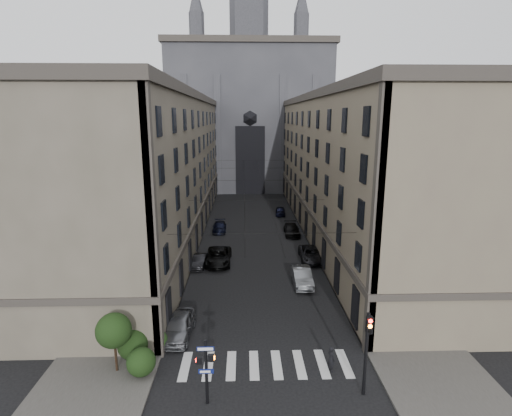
{
  "coord_description": "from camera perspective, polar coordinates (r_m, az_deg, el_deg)",
  "views": [
    {
      "loc": [
        -1.34,
        -18.19,
        15.94
      ],
      "look_at": [
        -0.38,
        12.8,
        8.79
      ],
      "focal_mm": 28.0,
      "sensor_mm": 36.0,
      "label": 1
    }
  ],
  "objects": [
    {
      "name": "pedestrian_signal_left",
      "position": [
        24.04,
        -7.15,
        -21.63
      ],
      "size": [
        1.02,
        0.38,
        4.0
      ],
      "color": "black",
      "rests_on": "ground"
    },
    {
      "name": "shrub_cluster",
      "position": [
        28.15,
        -17.58,
        -17.83
      ],
      "size": [
        3.9,
        4.4,
        3.9
      ],
      "color": "black",
      "rests_on": "sidewalk_left"
    },
    {
      "name": "car_right_far",
      "position": [
        65.85,
        3.5,
        -0.45
      ],
      "size": [
        1.85,
        3.99,
        1.32
      ],
      "primitive_type": "imported",
      "rotation": [
        0.0,
        0.0,
        -0.07
      ],
      "color": "black",
      "rests_on": "ground"
    },
    {
      "name": "car_right_midfar",
      "position": [
        55.05,
        5.13,
        -3.11
      ],
      "size": [
        2.14,
        5.04,
        1.45
      ],
      "primitive_type": "imported",
      "rotation": [
        0.0,
        0.0,
        -0.02
      ],
      "color": "black",
      "rests_on": "ground"
    },
    {
      "name": "building_right",
      "position": [
        56.55,
        13.47,
        5.94
      ],
      "size": [
        13.6,
        60.6,
        18.85
      ],
      "color": "brown",
      "rests_on": "ground"
    },
    {
      "name": "car_left_far",
      "position": [
        56.58,
        -5.25,
        -2.73
      ],
      "size": [
        1.96,
        4.63,
        1.33
      ],
      "primitive_type": "imported",
      "rotation": [
        0.0,
        0.0,
        0.02
      ],
      "color": "black",
      "rests_on": "ground"
    },
    {
      "name": "car_left_midfar",
      "position": [
        44.52,
        -5.39,
        -6.93
      ],
      "size": [
        2.75,
        5.9,
        1.63
      ],
      "primitive_type": "imported",
      "rotation": [
        0.0,
        0.0,
        -0.01
      ],
      "color": "black",
      "rests_on": "ground"
    },
    {
      "name": "car_left_near",
      "position": [
        31.21,
        -10.94,
        -16.24
      ],
      "size": [
        2.25,
        4.95,
        1.65
      ],
      "primitive_type": "imported",
      "rotation": [
        0.0,
        0.0,
        -0.06
      ],
      "color": "slate",
      "rests_on": "ground"
    },
    {
      "name": "tram_wires",
      "position": [
        54.54,
        -0.34,
        3.82
      ],
      "size": [
        14.0,
        60.0,
        0.43
      ],
      "color": "black",
      "rests_on": "ground"
    },
    {
      "name": "building_left",
      "position": [
        55.92,
        -14.33,
        5.81
      ],
      "size": [
        13.6,
        60.6,
        18.85
      ],
      "color": "#514B3E",
      "rests_on": "ground"
    },
    {
      "name": "traffic_light_right",
      "position": [
        24.75,
        15.58,
        -18.28
      ],
      "size": [
        0.34,
        0.5,
        5.2
      ],
      "color": "black",
      "rests_on": "ground"
    },
    {
      "name": "sidewalk_right",
      "position": [
        57.69,
        10.16,
        -3.18
      ],
      "size": [
        7.0,
        80.0,
        0.15
      ],
      "primitive_type": "cube",
      "color": "#383533",
      "rests_on": "ground"
    },
    {
      "name": "pedestrian",
      "position": [
        27.59,
        10.7,
        -20.39
      ],
      "size": [
        0.63,
        0.74,
        1.72
      ],
      "primitive_type": "imported",
      "rotation": [
        0.0,
        0.0,
        1.98
      ],
      "color": "black",
      "rests_on": "ground"
    },
    {
      "name": "zebra_crossing",
      "position": [
        28.17,
        1.36,
        -21.47
      ],
      "size": [
        11.0,
        3.2,
        0.01
      ],
      "primitive_type": "cube",
      "color": "beige",
      "rests_on": "ground"
    },
    {
      "name": "sidewalk_left",
      "position": [
        57.2,
        -10.93,
        -3.36
      ],
      "size": [
        7.0,
        80.0,
        0.15
      ],
      "primitive_type": "cube",
      "color": "#383533",
      "rests_on": "ground"
    },
    {
      "name": "gothic_tower",
      "position": [
        93.18,
        -0.97,
        14.13
      ],
      "size": [
        35.0,
        23.0,
        58.0
      ],
      "color": "#2D2D33",
      "rests_on": "ground"
    },
    {
      "name": "car_left_midnear",
      "position": [
        43.92,
        -8.08,
        -7.52
      ],
      "size": [
        1.72,
        4.04,
        1.29
      ],
      "primitive_type": "imported",
      "rotation": [
        0.0,
        0.0,
        -0.09
      ],
      "color": "black",
      "rests_on": "ground"
    },
    {
      "name": "car_right_midnear",
      "position": [
        45.78,
        7.85,
        -6.53
      ],
      "size": [
        2.59,
        5.41,
        1.49
      ],
      "primitive_type": "imported",
      "rotation": [
        0.0,
        0.0,
        -0.02
      ],
      "color": "black",
      "rests_on": "ground"
    },
    {
      "name": "car_right_near",
      "position": [
        39.33,
        6.56,
        -9.72
      ],
      "size": [
        1.75,
        4.95,
        1.63
      ],
      "primitive_type": "imported",
      "rotation": [
        0.0,
        0.0,
        0.01
      ],
      "color": "slate",
      "rests_on": "ground"
    }
  ]
}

